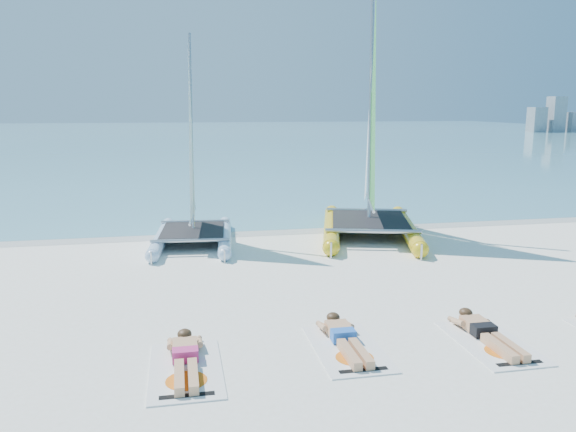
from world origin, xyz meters
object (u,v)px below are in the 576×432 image
object	(u,v)px
catamaran_yellow	(370,153)
towel_a	(186,370)
catamaran_blue	(191,179)
sunbather_b	(344,337)
towel_b	(347,348)
towel_c	(491,343)
sunbather_a	(185,356)
sunbather_c	(485,331)

from	to	relation	value
catamaran_yellow	towel_a	distance (m)	9.95
catamaran_blue	catamaran_yellow	world-z (taller)	catamaran_yellow
towel_a	sunbather_b	xyz separation A→B (m)	(2.42, 0.43, 0.11)
catamaran_yellow	towel_b	world-z (taller)	catamaran_yellow
catamaran_blue	towel_c	bearing A→B (deg)	-55.18
towel_a	towel_b	size ratio (longest dim) A/B	1.00
towel_a	sunbather_b	world-z (taller)	sunbather_b
towel_b	towel_c	world-z (taller)	same
towel_b	sunbather_a	bearing A→B (deg)	-178.97
towel_b	sunbather_c	distance (m)	2.26
catamaran_blue	towel_b	bearing A→B (deg)	-69.15
sunbather_a	sunbather_c	xyz separation A→B (m)	(4.67, 0.01, 0.00)
catamaran_blue	sunbather_c	distance (m)	8.71
sunbather_b	sunbather_c	bearing A→B (deg)	-5.77
catamaran_blue	sunbather_a	xyz separation A→B (m)	(-0.34, -7.38, -1.60)
towel_a	towel_b	world-z (taller)	same
sunbather_b	towel_c	bearing A→B (deg)	-10.55
towel_b	towel_c	size ratio (longest dim) A/B	1.00
towel_b	towel_a	bearing A→B (deg)	-174.44
catamaran_blue	sunbather_c	size ratio (longest dim) A/B	3.34
towel_a	sunbather_a	world-z (taller)	sunbather_a
towel_b	towel_c	bearing A→B (deg)	-5.77
towel_b	sunbather_b	size ratio (longest dim) A/B	1.07
towel_b	sunbather_c	bearing A→B (deg)	-0.91
towel_a	sunbather_c	world-z (taller)	sunbather_c
towel_a	sunbather_c	size ratio (longest dim) A/B	1.07
catamaran_yellow	towel_b	xyz separation A→B (m)	(-3.02, -7.77, -2.30)
towel_c	towel_a	bearing A→B (deg)	-179.91
catamaran_yellow	sunbather_c	bearing A→B (deg)	-79.92
towel_a	towel_c	xyz separation A→B (m)	(4.67, 0.01, 0.00)
catamaran_blue	sunbather_b	xyz separation A→B (m)	(2.08, -7.15, -1.60)
towel_b	towel_c	xyz separation A→B (m)	(2.25, -0.23, 0.00)
catamaran_yellow	sunbather_b	world-z (taller)	catamaran_yellow
catamaran_blue	sunbather_c	bearing A→B (deg)	-54.54
catamaran_blue	towel_b	distance (m)	7.82
towel_a	sunbather_c	distance (m)	4.68
catamaran_blue	catamaran_yellow	bearing A→B (deg)	9.85
sunbather_c	towel_b	bearing A→B (deg)	179.09
catamaran_yellow	towel_a	size ratio (longest dim) A/B	3.97
catamaran_blue	sunbather_c	xyz separation A→B (m)	(4.34, -7.38, -1.60)
towel_b	towel_c	distance (m)	2.27
sunbather_c	catamaran_blue	bearing A→B (deg)	120.47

